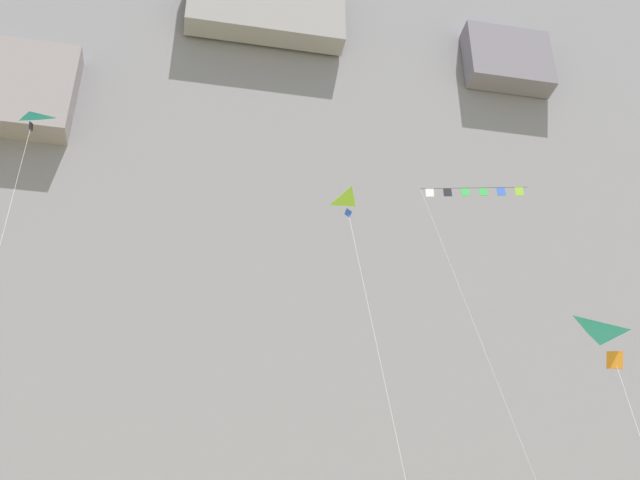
{
  "coord_description": "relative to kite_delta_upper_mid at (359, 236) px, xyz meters",
  "views": [
    {
      "loc": [
        -4.71,
        -0.51,
        2.19
      ],
      "look_at": [
        0.58,
        27.36,
        18.69
      ],
      "focal_mm": 43.46,
      "sensor_mm": 36.0,
      "label": 1
    }
  ],
  "objects": [
    {
      "name": "kite_banner_upper_left",
      "position": [
        9.93,
        11.55,
        9.56
      ],
      "size": [
        6.1,
        4.99,
        27.55
      ],
      "color": "black",
      "rests_on": "ground"
    },
    {
      "name": "cliff_face",
      "position": [
        -1.21,
        43.59,
        25.67
      ],
      "size": [
        180.0,
        30.51,
        84.1
      ],
      "color": "gray",
      "rests_on": "ground"
    },
    {
      "name": "kite_delta_mid_center",
      "position": [
        6.57,
        -5.11,
        -6.07
      ],
      "size": [
        2.21,
        2.78,
        10.59
      ],
      "color": "teal",
      "rests_on": "ground"
    },
    {
      "name": "kite_delta_upper_mid",
      "position": [
        0.0,
        0.0,
        0.0
      ],
      "size": [
        2.16,
        3.81,
        17.57
      ],
      "color": "#8CCC33",
      "rests_on": "ground"
    },
    {
      "name": "kite_delta_low_center",
      "position": [
        -13.15,
        3.66,
        5.31
      ],
      "size": [
        1.5,
        4.04,
        22.95
      ],
      "color": "teal",
      "rests_on": "ground"
    }
  ]
}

